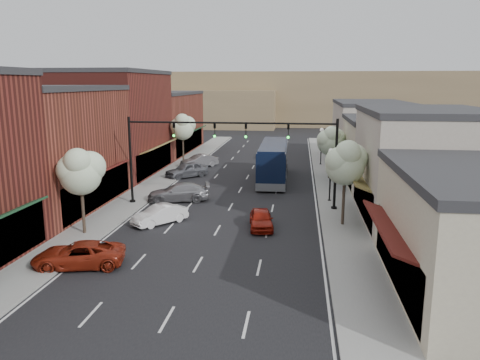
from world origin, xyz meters
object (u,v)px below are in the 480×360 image
(lamp_post_near, at_px, (331,166))
(signal_mast_left, at_px, (159,148))
(parked_car_e, at_px, (199,161))
(red_hatchback, at_px, (261,219))
(tree_right_near, at_px, (346,162))
(tree_left_near, at_px, (81,171))
(parked_car_b, at_px, (160,215))
(tree_left_far, at_px, (183,127))
(parked_car_c, at_px, (179,192))
(parked_car_d, at_px, (187,170))
(lamp_post_far, at_px, (321,140))
(tree_right_far, at_px, (331,140))
(parked_car_a, at_px, (79,255))
(coach_bus, at_px, (273,161))
(signal_mast_right, at_px, (304,150))

(lamp_post_near, bearing_deg, signal_mast_left, -169.44)
(lamp_post_near, distance_m, parked_car_e, 20.43)
(red_hatchback, xyz_separation_m, parked_car_e, (-9.03, 22.36, 0.08))
(tree_right_near, xyz_separation_m, tree_left_near, (-16.60, -4.00, -0.23))
(signal_mast_left, distance_m, lamp_post_near, 13.75)
(tree_right_near, bearing_deg, parked_car_b, -175.50)
(red_hatchback, bearing_deg, tree_left_near, -172.76)
(lamp_post_near, bearing_deg, tree_left_far, 136.11)
(parked_car_c, bearing_deg, signal_mast_left, -53.23)
(tree_right_near, distance_m, parked_car_d, 21.32)
(tree_right_near, height_order, lamp_post_near, tree_right_near)
(lamp_post_far, bearing_deg, signal_mast_left, -123.86)
(tree_right_far, height_order, lamp_post_near, tree_right_far)
(parked_car_d, bearing_deg, tree_right_far, 47.98)
(parked_car_a, bearing_deg, parked_car_c, 160.48)
(lamp_post_near, height_order, coach_bus, lamp_post_near)
(parked_car_c, xyz_separation_m, parked_car_d, (-1.69, 9.76, 0.05))
(signal_mast_right, relative_size, tree_left_far, 1.34)
(coach_bus, distance_m, parked_car_e, 10.99)
(lamp_post_far, xyz_separation_m, parked_car_a, (-14.00, -33.08, -2.34))
(parked_car_d, bearing_deg, red_hatchback, -16.31)
(parked_car_a, relative_size, parked_car_e, 1.09)
(parked_car_a, distance_m, parked_car_d, 24.17)
(signal_mast_right, xyz_separation_m, parked_car_b, (-9.82, -5.04, -3.97))
(red_hatchback, bearing_deg, parked_car_a, -146.16)
(parked_car_c, bearing_deg, tree_right_far, 116.11)
(parked_car_a, bearing_deg, parked_car_b, 153.19)
(coach_bus, bearing_deg, parked_car_b, -114.33)
(tree_right_near, bearing_deg, parked_car_c, 157.26)
(tree_left_near, height_order, coach_bus, tree_left_near)
(tree_right_far, xyz_separation_m, lamp_post_far, (-0.55, 8.06, -0.99))
(parked_car_b, bearing_deg, lamp_post_near, 72.04)
(tree_left_far, height_order, parked_car_d, tree_left_far)
(tree_right_far, xyz_separation_m, coach_bus, (-5.62, -1.04, -2.06))
(coach_bus, bearing_deg, red_hatchback, -90.48)
(lamp_post_far, bearing_deg, parked_car_d, -147.52)
(tree_left_near, bearing_deg, parked_car_b, 36.62)
(coach_bus, xyz_separation_m, parked_car_e, (-8.93, 6.29, -1.20))
(tree_left_far, relative_size, parked_car_c, 1.20)
(tree_right_far, distance_m, red_hatchback, 18.28)
(lamp_post_far, distance_m, parked_car_e, 14.46)
(lamp_post_far, xyz_separation_m, coach_bus, (-5.07, -9.09, -1.08))
(lamp_post_far, relative_size, parked_car_d, 0.96)
(signal_mast_right, bearing_deg, tree_right_near, -56.09)
(signal_mast_right, relative_size, parked_car_a, 1.72)
(tree_right_far, relative_size, tree_left_far, 0.89)
(signal_mast_left, height_order, parked_car_e, signal_mast_left)
(signal_mast_left, xyz_separation_m, tree_right_far, (13.97, 11.95, -0.63))
(signal_mast_right, relative_size, lamp_post_near, 1.85)
(tree_left_far, relative_size, lamp_post_far, 1.38)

